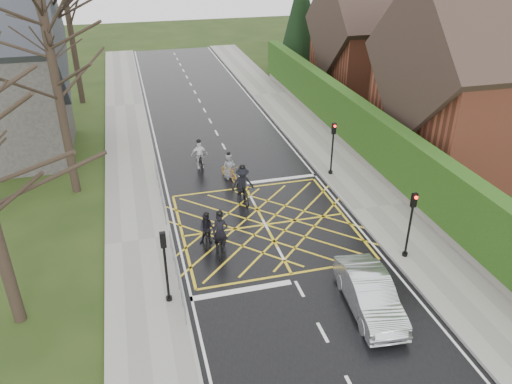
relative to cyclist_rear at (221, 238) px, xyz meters
name	(u,v)px	position (x,y,z in m)	size (l,w,h in m)	color
ground	(265,225)	(2.49, 1.60, -0.66)	(120.00, 120.00, 0.00)	black
road	(265,225)	(2.49, 1.60, -0.66)	(9.00, 80.00, 0.01)	black
sidewalk_right	(378,208)	(8.49, 1.60, -0.59)	(3.00, 80.00, 0.15)	gray
sidewalk_left	(139,241)	(-3.51, 1.60, -0.59)	(3.00, 80.00, 0.15)	gray
stone_wall	(359,153)	(10.24, 7.60, -0.31)	(0.50, 38.00, 0.70)	slate
hedge	(362,127)	(10.24, 7.60, 1.44)	(0.90, 38.00, 2.80)	#1C3D10
house_near	(494,84)	(17.25, 5.60, 4.06)	(11.80, 9.80, 11.30)	brown
house_far	(379,42)	(17.25, 19.60, 3.70)	(9.80, 8.80, 10.30)	brown
conifer	(301,20)	(13.24, 27.60, 4.33)	(4.60, 4.60, 10.00)	black
tree_near	(48,43)	(-6.51, 7.60, 7.25)	(9.24, 9.24, 11.44)	black
tree_mid	(42,4)	(-7.51, 15.60, 7.97)	(10.08, 10.08, 12.48)	black
tree_far	(67,10)	(-6.81, 23.60, 6.53)	(8.40, 8.40, 10.40)	black
railing_south	(177,269)	(-2.16, -1.90, 0.12)	(0.05, 5.04, 1.03)	slate
railing_north	(159,185)	(-2.16, 5.60, 0.12)	(0.05, 6.04, 1.03)	slate
traffic_light_ne	(332,149)	(7.59, 5.80, 1.00)	(0.24, 0.31, 3.21)	black
traffic_light_se	(410,226)	(7.59, -2.60, 1.00)	(0.24, 0.31, 3.21)	black
traffic_light_sw	(166,268)	(-2.61, -2.89, 1.00)	(0.24, 0.31, 3.21)	black
cyclist_rear	(221,238)	(0.00, 0.00, 0.00)	(1.18, 2.21, 2.04)	black
cyclist_back	(207,232)	(-0.48, 0.69, -0.04)	(0.94, 1.72, 1.66)	black
cyclist_mid	(243,188)	(2.02, 4.25, 0.09)	(1.25, 2.15, 2.05)	black
cyclist_front	(200,158)	(0.48, 8.77, 0.01)	(0.99, 1.83, 1.82)	black
cyclist_lead	(229,170)	(1.87, 6.94, -0.10)	(1.05, 1.78, 1.64)	orange
car	(370,294)	(4.62, -5.15, 0.05)	(1.51, 4.32, 1.42)	silver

